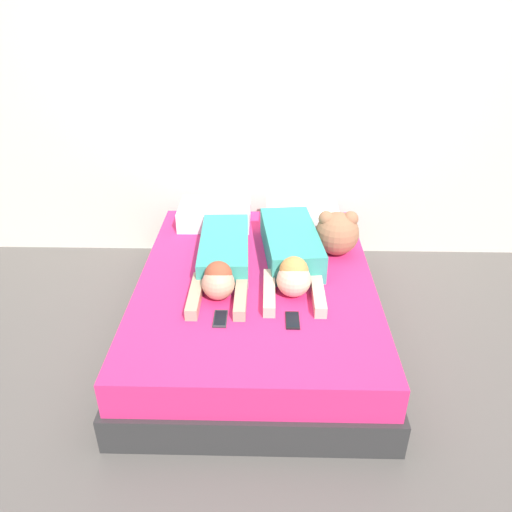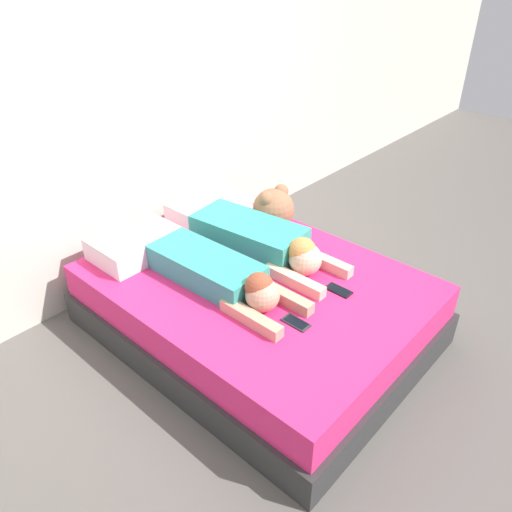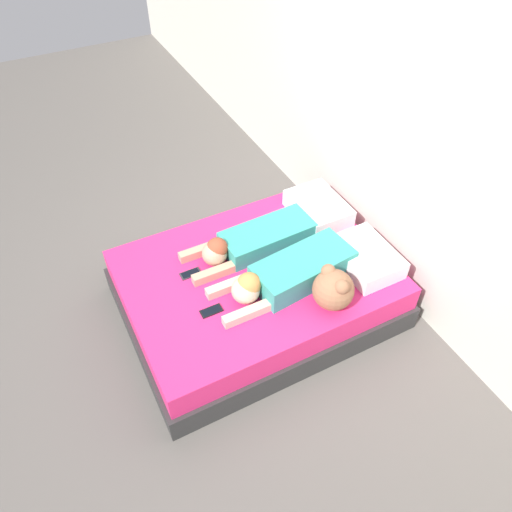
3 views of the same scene
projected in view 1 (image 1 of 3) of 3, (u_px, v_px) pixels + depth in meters
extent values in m
plane|color=#5B5651|center=(256.00, 330.00, 3.44)|extent=(12.00, 12.00, 0.00)
cube|color=beige|center=(260.00, 100.00, 3.82)|extent=(12.00, 0.06, 2.60)
cube|color=#2D2D2D|center=(256.00, 317.00, 3.38)|extent=(1.56, 2.06, 0.22)
cube|color=#E5286B|center=(256.00, 290.00, 3.28)|extent=(1.50, 2.00, 0.22)
cube|color=white|center=(215.00, 214.00, 3.86)|extent=(0.54, 0.39, 0.15)
cube|color=white|center=(302.00, 215.00, 3.85)|extent=(0.54, 0.39, 0.15)
cube|color=teal|center=(224.00, 249.00, 3.37)|extent=(0.35, 0.76, 0.16)
sphere|color=tan|center=(218.00, 284.00, 2.96)|extent=(0.20, 0.20, 0.20)
sphere|color=#99472D|center=(218.00, 275.00, 2.96)|extent=(0.17, 0.17, 0.17)
cube|color=tan|center=(195.00, 295.00, 2.97)|extent=(0.07, 0.41, 0.07)
cube|color=tan|center=(241.00, 296.00, 2.96)|extent=(0.07, 0.41, 0.07)
cube|color=teal|center=(291.00, 243.00, 3.41)|extent=(0.43, 0.80, 0.19)
sphere|color=beige|center=(294.00, 280.00, 2.99)|extent=(0.21, 0.21, 0.21)
sphere|color=#D18C47|center=(294.00, 271.00, 2.99)|extent=(0.18, 0.18, 0.18)
cube|color=beige|center=(269.00, 292.00, 3.00)|extent=(0.07, 0.42, 0.07)
cube|color=beige|center=(318.00, 293.00, 2.99)|extent=(0.07, 0.42, 0.07)
cube|color=#2D2D33|center=(220.00, 319.00, 2.82)|extent=(0.08, 0.16, 0.01)
cube|color=black|center=(220.00, 318.00, 2.81)|extent=(0.07, 0.13, 0.00)
cube|color=black|center=(293.00, 320.00, 2.80)|extent=(0.08, 0.16, 0.01)
cube|color=black|center=(293.00, 320.00, 2.80)|extent=(0.07, 0.13, 0.00)
sphere|color=#996647|center=(337.00, 233.00, 3.42)|extent=(0.30, 0.30, 0.30)
sphere|color=#996647|center=(326.00, 219.00, 3.36)|extent=(0.10, 0.10, 0.10)
sphere|color=#996647|center=(351.00, 219.00, 3.36)|extent=(0.10, 0.10, 0.10)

